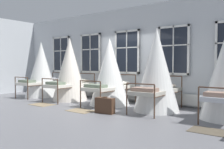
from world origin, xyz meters
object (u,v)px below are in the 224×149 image
cot_fourth (156,71)px  suitcase_dark (105,105)px  cot_second (70,70)px  cot_third (110,73)px  cot_first (41,70)px

cot_fourth → suitcase_dark: (-0.99, -1.19, -0.97)m
suitcase_dark → cot_second: bearing=149.8°
cot_second → cot_third: cot_second is taller
cot_second → cot_fourth: 3.65m
suitcase_dark → cot_first: bearing=158.8°
cot_fourth → cot_second: bearing=89.2°
cot_second → cot_third: bearing=-89.9°
cot_fourth → suitcase_dark: bearing=139.4°
cot_first → cot_third: bearing=-90.6°
cot_third → suitcase_dark: size_ratio=3.90×
cot_third → suitcase_dark: 1.67m
cot_fourth → cot_first: bearing=89.3°
cot_third → cot_fourth: bearing=-89.7°
cot_first → cot_second: 1.74m
cot_second → cot_fourth: (3.65, 0.01, 0.02)m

